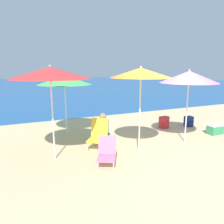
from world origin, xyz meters
name	(u,v)px	position (x,y,z in m)	size (l,w,h in m)	color
ground_plane	(173,156)	(0.00, 0.00, 0.00)	(60.00, 60.00, 0.00)	#D1BA89
sea_water	(43,85)	(0.00, 25.14, 0.00)	(60.00, 40.00, 0.01)	#1E5699
beach_umbrella_pink	(189,77)	(1.05, 0.71, 1.96)	(1.67, 1.67, 2.17)	white
beach_umbrella_orange	(141,73)	(-0.67, 0.56, 2.09)	(1.56, 1.56, 2.26)	white
beach_umbrella_green	(65,80)	(-2.06, 2.91, 1.83)	(1.74, 1.74, 2.02)	white
beach_umbrella_red	(50,73)	(-2.80, 1.05, 2.10)	(1.86, 1.86, 2.28)	white
beach_chair_pink	(107,152)	(-1.75, 0.21, 0.32)	(0.58, 0.61, 0.67)	silver
beach_chair_yellow	(98,134)	(-1.52, 1.33, 0.41)	(0.72, 0.73, 0.83)	silver
person_seated_near	(103,129)	(-1.13, 1.96, 0.34)	(0.47, 0.53, 0.84)	#3F8C66
backpack_navy	(189,121)	(2.47, 2.03, 0.19)	(0.30, 0.26, 0.39)	navy
backpack_red	(164,122)	(1.45, 2.23, 0.21)	(0.33, 0.24, 0.44)	red
cooler_box	(215,129)	(2.56, 0.90, 0.18)	(0.53, 0.32, 0.36)	#338C59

